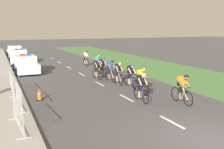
{
  "coord_description": "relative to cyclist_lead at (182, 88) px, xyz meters",
  "views": [
    {
      "loc": [
        -6.32,
        -6.09,
        3.78
      ],
      "look_at": [
        -0.25,
        7.3,
        1.1
      ],
      "focal_mm": 41.14,
      "sensor_mm": 36.0,
      "label": 1
    }
  ],
  "objects": [
    {
      "name": "cyclist_sixth",
      "position": [
        -1.07,
        6.47,
        0.0
      ],
      "size": [
        0.43,
        1.72,
        1.56
      ],
      "color": "black",
      "rests_on": "ground"
    },
    {
      "name": "cyclist_eighth",
      "position": [
        -0.91,
        8.4,
        0.0
      ],
      "size": [
        0.42,
        1.72,
        1.56
      ],
      "color": "black",
      "rests_on": "ground"
    },
    {
      "name": "cyclist_seventh",
      "position": [
        -1.64,
        7.61,
        0.0
      ],
      "size": [
        0.43,
        1.72,
        1.56
      ],
      "color": "black",
      "rests_on": "ground"
    },
    {
      "name": "lane_markings_centre",
      "position": [
        -2.1,
        8.04,
        -0.78
      ],
      "size": [
        0.14,
        29.6,
        0.01
      ],
      "color": "white",
      "rests_on": "ground"
    },
    {
      "name": "crowd_barrier_middle",
      "position": [
        -7.61,
        2.4,
        -0.14
      ],
      "size": [
        0.57,
        2.32,
        1.07
      ],
      "color": "#B7BABF",
      "rests_on": "sidewalk_slab"
    },
    {
      "name": "kerb_edge",
      "position": [
        -7.3,
        10.09,
        -0.72
      ],
      "size": [
        0.16,
        60.0,
        0.13
      ],
      "primitive_type": "cube",
      "color": "#9E9E99",
      "rests_on": "ground"
    },
    {
      "name": "police_car_second",
      "position": [
        -6.17,
        19.26,
        -0.11
      ],
      "size": [
        2.22,
        4.51,
        1.59
      ],
      "color": "white",
      "rests_on": "ground"
    },
    {
      "name": "police_car_nearest",
      "position": [
        -6.17,
        12.82,
        -0.11
      ],
      "size": [
        2.02,
        4.41,
        1.59
      ],
      "color": "white",
      "rests_on": "ground"
    },
    {
      "name": "police_car_third",
      "position": [
        -6.17,
        26.01,
        -0.11
      ],
      "size": [
        2.05,
        4.43,
        1.59
      ],
      "color": "white",
      "rests_on": "ground"
    },
    {
      "name": "cyclist_second",
      "position": [
        -1.71,
        1.15,
        0.0
      ],
      "size": [
        0.44,
        1.72,
        1.56
      ],
      "color": "black",
      "rests_on": "ground"
    },
    {
      "name": "cyclist_ninth",
      "position": [
        -0.64,
        10.1,
        0.0
      ],
      "size": [
        0.44,
        1.72,
        1.56
      ],
      "color": "black",
      "rests_on": "ground"
    },
    {
      "name": "cyclist_third",
      "position": [
        -0.88,
        2.55,
        0.0
      ],
      "size": [
        0.42,
        1.72,
        1.56
      ],
      "color": "black",
      "rests_on": "ground"
    },
    {
      "name": "cyclist_tenth",
      "position": [
        -0.25,
        14.39,
        0.0
      ],
      "size": [
        0.42,
        1.72,
        1.56
      ],
      "color": "black",
      "rests_on": "ground"
    },
    {
      "name": "crowd_barrier_front",
      "position": [
        -7.85,
        -0.41,
        -0.14
      ],
      "size": [
        0.65,
        2.32,
        1.07
      ],
      "color": "#B7BABF",
      "rests_on": "sidewalk_slab"
    },
    {
      "name": "cyclist_lead",
      "position": [
        0.0,
        0.0,
        0.0
      ],
      "size": [
        0.42,
        1.72,
        1.56
      ],
      "color": "black",
      "rests_on": "ground"
    },
    {
      "name": "crowd_barrier_rear",
      "position": [
        -7.74,
        5.38,
        -0.14
      ],
      "size": [
        0.59,
        2.32,
        1.07
      ],
      "color": "#B7BABF",
      "rests_on": "sidewalk_slab"
    },
    {
      "name": "cyclist_fifth",
      "position": [
        -0.97,
        5.4,
        0.0
      ],
      "size": [
        0.44,
        1.72,
        1.56
      ],
      "color": "black",
      "rests_on": "ground"
    },
    {
      "name": "traffic_cone_near",
      "position": [
        -6.5,
        3.58,
        -0.48
      ],
      "size": [
        0.36,
        0.36,
        0.64
      ],
      "color": "black",
      "rests_on": "ground"
    },
    {
      "name": "ground_plane",
      "position": [
        -2.1,
        -3.91,
        -0.79
      ],
      "size": [
        160.0,
        160.0,
        0.0
      ],
      "primitive_type": "plane",
      "color": "#4C4C51"
    },
    {
      "name": "cyclist_fourth",
      "position": [
        -0.63,
        4.27,
        0.0
      ],
      "size": [
        0.42,
        1.72,
        1.56
      ],
      "color": "black",
      "rests_on": "ground"
    },
    {
      "name": "grass_verge",
      "position": [
        5.63,
        10.09,
        -0.78
      ],
      "size": [
        7.0,
        60.0,
        0.01
      ],
      "primitive_type": "cube",
      "color": "#4C7F42",
      "rests_on": "ground"
    }
  ]
}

